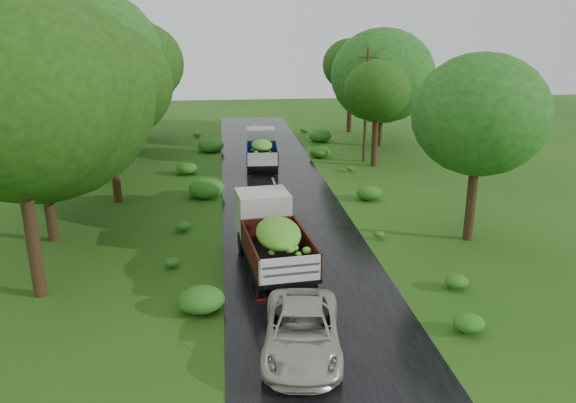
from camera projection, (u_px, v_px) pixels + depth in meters
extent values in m
plane|color=#1C4E10|center=(335.00, 361.00, 16.61)|extent=(120.00, 120.00, 0.00)
cube|color=black|center=(309.00, 286.00, 21.34)|extent=(6.50, 80.00, 0.02)
cube|color=#BFB78C|center=(335.00, 361.00, 16.61)|extent=(0.12, 1.60, 0.00)
cube|color=#BFB78C|center=(314.00, 298.00, 20.39)|extent=(0.12, 1.60, 0.00)
cube|color=#BFB78C|center=(299.00, 255.00, 24.18)|extent=(0.12, 1.60, 0.00)
cube|color=#BFB78C|center=(288.00, 224.00, 27.96)|extent=(0.12, 1.60, 0.00)
cube|color=#BFB78C|center=(280.00, 200.00, 31.75)|extent=(0.12, 1.60, 0.00)
cube|color=#BFB78C|center=(274.00, 181.00, 35.53)|extent=(0.12, 1.60, 0.00)
cube|color=#BFB78C|center=(268.00, 166.00, 39.32)|extent=(0.12, 1.60, 0.00)
cube|color=#BFB78C|center=(264.00, 153.00, 43.10)|extent=(0.12, 1.60, 0.00)
cube|color=#BFB78C|center=(260.00, 142.00, 46.89)|extent=(0.12, 1.60, 0.00)
cube|color=#BFB78C|center=(257.00, 134.00, 50.67)|extent=(0.12, 1.60, 0.00)
cube|color=#BFB78C|center=(255.00, 126.00, 54.46)|extent=(0.12, 1.60, 0.00)
cube|color=black|center=(273.00, 255.00, 22.56)|extent=(2.30, 5.73, 0.28)
cylinder|color=black|center=(242.00, 242.00, 24.29)|extent=(0.38, 1.01, 0.99)
cylinder|color=black|center=(286.00, 239.00, 24.69)|extent=(0.38, 1.01, 0.99)
cylinder|color=black|center=(255.00, 274.00, 21.22)|extent=(0.38, 1.01, 0.99)
cylinder|color=black|center=(304.00, 269.00, 21.63)|extent=(0.38, 1.01, 0.99)
cylinder|color=black|center=(260.00, 286.00, 20.28)|extent=(0.38, 1.01, 0.99)
cylinder|color=black|center=(311.00, 281.00, 20.69)|extent=(0.38, 1.01, 0.99)
cube|color=#6A0B09|center=(261.00, 295.00, 20.04)|extent=(0.34, 0.08, 0.45)
cube|color=#6A0B09|center=(313.00, 290.00, 20.44)|extent=(0.34, 0.08, 0.45)
cube|color=silver|center=(263.00, 213.00, 24.30)|extent=(2.38, 2.11, 1.88)
cube|color=black|center=(278.00, 261.00, 21.53)|extent=(2.72, 4.48, 0.16)
cube|color=#470F0C|center=(250.00, 250.00, 21.13)|extent=(0.54, 4.24, 0.94)
cube|color=#470F0C|center=(306.00, 245.00, 21.59)|extent=(0.54, 4.24, 0.94)
cube|color=#470F0C|center=(268.00, 229.00, 23.30)|extent=(2.27, 0.32, 0.94)
cube|color=silver|center=(291.00, 270.00, 19.42)|extent=(2.27, 0.32, 0.94)
ellipsoid|color=#3C911A|center=(278.00, 233.00, 21.18)|extent=(2.29, 3.76, 0.99)
cube|color=black|center=(262.00, 160.00, 38.57)|extent=(1.79, 5.11, 0.25)
cylinder|color=black|center=(249.00, 156.00, 40.29)|extent=(0.29, 0.91, 0.89)
cylinder|color=black|center=(273.00, 155.00, 40.40)|extent=(0.29, 0.91, 0.89)
cylinder|color=black|center=(249.00, 166.00, 37.46)|extent=(0.29, 0.91, 0.89)
cylinder|color=black|center=(275.00, 166.00, 37.57)|extent=(0.29, 0.91, 0.89)
cylinder|color=black|center=(249.00, 169.00, 36.59)|extent=(0.29, 0.91, 0.89)
cylinder|color=black|center=(276.00, 169.00, 36.70)|extent=(0.29, 0.91, 0.89)
cube|color=#6A0B09|center=(249.00, 173.00, 36.36)|extent=(0.31, 0.05, 0.40)
cube|color=#6A0B09|center=(276.00, 173.00, 36.47)|extent=(0.31, 0.05, 0.40)
cube|color=silver|center=(261.00, 140.00, 40.18)|extent=(2.06, 1.80, 1.70)
cube|color=black|center=(262.00, 160.00, 37.61)|extent=(2.25, 3.95, 0.14)
cube|color=navy|center=(247.00, 153.00, 37.40)|extent=(0.26, 3.85, 0.85)
cube|color=navy|center=(277.00, 153.00, 37.52)|extent=(0.26, 3.85, 0.85)
cube|color=navy|center=(261.00, 147.00, 39.26)|extent=(2.06, 0.17, 0.85)
cube|color=silver|center=(263.00, 159.00, 35.67)|extent=(2.06, 0.17, 0.85)
ellipsoid|color=#3C911A|center=(262.00, 145.00, 37.30)|extent=(1.89, 3.31, 0.89)
imported|color=#BCB8A7|center=(302.00, 331.00, 16.90)|extent=(2.94, 5.21, 1.37)
cylinder|color=#382616|center=(366.00, 107.00, 39.45)|extent=(0.27, 0.27, 7.90)
cube|color=#382616|center=(368.00, 57.00, 38.43)|extent=(1.36, 0.47, 0.10)
cylinder|color=black|center=(25.00, 187.00, 19.41)|extent=(0.48, 0.48, 8.30)
ellipsoid|color=#19400C|center=(11.00, 95.00, 18.45)|extent=(3.92, 3.92, 3.52)
cylinder|color=black|center=(43.00, 161.00, 24.75)|extent=(0.46, 0.46, 7.50)
ellipsoid|color=#19400C|center=(34.00, 96.00, 23.88)|extent=(4.52, 4.52, 4.07)
cylinder|color=black|center=(112.00, 136.00, 30.30)|extent=(0.46, 0.46, 7.44)
ellipsoid|color=#19400C|center=(107.00, 83.00, 29.44)|extent=(3.72, 3.72, 3.35)
cylinder|color=black|center=(95.00, 113.00, 33.81)|extent=(0.49, 0.49, 8.81)
ellipsoid|color=#19400C|center=(89.00, 55.00, 32.79)|extent=(4.12, 4.12, 3.71)
cylinder|color=black|center=(127.00, 109.00, 39.31)|extent=(0.46, 0.46, 7.66)
ellipsoid|color=#19400C|center=(123.00, 66.00, 38.43)|extent=(3.92, 3.92, 3.53)
cylinder|color=black|center=(111.00, 104.00, 43.79)|extent=(0.45, 0.45, 7.05)
ellipsoid|color=#19400C|center=(107.00, 69.00, 42.97)|extent=(4.44, 4.44, 4.00)
cylinder|color=black|center=(141.00, 96.00, 47.59)|extent=(0.45, 0.45, 7.22)
ellipsoid|color=#19400C|center=(138.00, 63.00, 46.75)|extent=(3.89, 3.89, 3.50)
cylinder|color=black|center=(474.00, 170.00, 25.02)|extent=(0.44, 0.44, 6.57)
ellipsoid|color=#145015|center=(480.00, 115.00, 24.26)|extent=(3.44, 3.44, 3.09)
cylinder|color=black|center=(375.00, 124.00, 38.47)|extent=(0.42, 0.42, 5.94)
ellipsoid|color=#145015|center=(377.00, 90.00, 37.79)|extent=(3.00, 3.00, 2.70)
cylinder|color=black|center=(381.00, 107.00, 44.74)|extent=(0.43, 0.43, 6.37)
ellipsoid|color=#145015|center=(382.00, 76.00, 44.00)|extent=(4.04, 4.04, 3.64)
cylinder|color=black|center=(350.00, 94.00, 50.68)|extent=(0.44, 0.44, 6.85)
ellipsoid|color=#145015|center=(351.00, 65.00, 49.89)|extent=(3.20, 3.20, 2.88)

